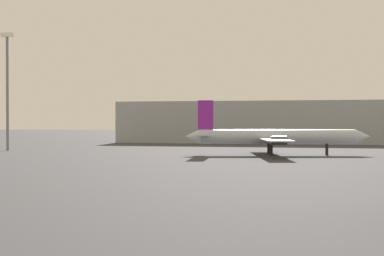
{
  "coord_description": "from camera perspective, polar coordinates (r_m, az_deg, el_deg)",
  "views": [
    {
      "loc": [
        2.55,
        -11.75,
        5.55
      ],
      "look_at": [
        -7.14,
        34.76,
        4.92
      ],
      "focal_mm": 50.31,
      "sensor_mm": 36.0,
      "label": 1
    }
  ],
  "objects": [
    {
      "name": "airplane_far_left",
      "position": [
        87.96,
        8.82,
        -0.91
      ],
      "size": [
        29.91,
        23.9,
        8.88
      ],
      "rotation": [
        0.0,
        0.0,
        0.2
      ],
      "color": "#B2BCCC",
      "rests_on": "ground_plane"
    },
    {
      "name": "light_mast_left",
      "position": [
        106.54,
        -18.99,
        4.36
      ],
      "size": [
        2.4,
        0.5,
        22.05
      ],
      "color": "slate",
      "rests_on": "ground_plane"
    },
    {
      "name": "terminal_building",
      "position": [
        141.3,
        7.91,
        0.62
      ],
      "size": [
        74.45,
        23.59,
        10.43
      ],
      "primitive_type": "cube",
      "color": "#999EA3",
      "rests_on": "ground_plane"
    }
  ]
}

